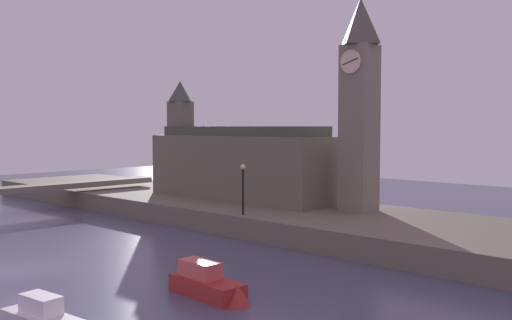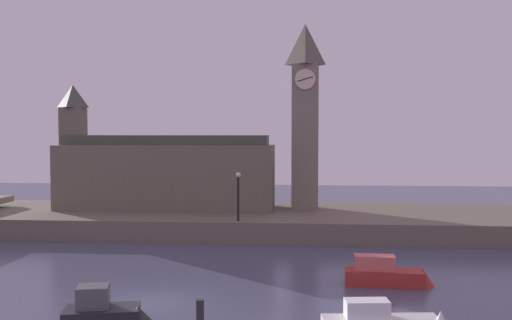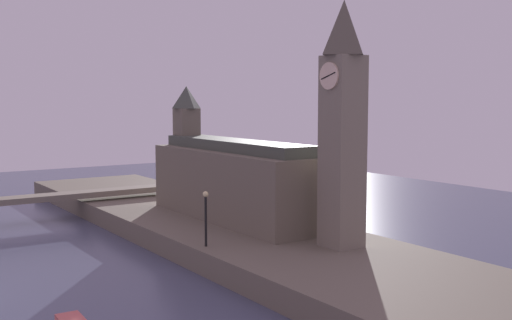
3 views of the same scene
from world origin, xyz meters
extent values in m
plane|color=#474C66|center=(0.00, 0.00, 0.00)|extent=(120.00, 120.00, 0.00)
cube|color=#6B6051|center=(0.00, 20.00, 0.75)|extent=(70.00, 12.00, 1.50)
cube|color=slate|center=(6.92, 21.84, 7.36)|extent=(2.14, 2.14, 11.72)
cylinder|color=beige|center=(6.92, 20.71, 11.98)|extent=(1.63, 0.12, 1.63)
cube|color=black|center=(6.92, 20.64, 11.98)|extent=(1.26, 0.04, 0.42)
pyramid|color=#554E43|center=(6.92, 21.84, 14.87)|extent=(2.35, 2.35, 3.30)
cube|color=#6B6051|center=(-4.39, 21.20, 4.11)|extent=(17.54, 5.09, 5.22)
cube|color=#6B6051|center=(-12.28, 21.20, 5.66)|extent=(1.78, 1.78, 8.31)
pyramid|color=#474C42|center=(-12.28, 21.20, 10.76)|extent=(1.95, 1.95, 1.89)
cube|color=#42473D|center=(-4.39, 21.20, 7.12)|extent=(16.67, 3.06, 0.80)
cylinder|color=black|center=(2.24, 14.89, 3.05)|extent=(0.16, 0.16, 3.09)
sphere|color=#F2E099|center=(2.24, 14.89, 4.77)|extent=(0.36, 0.36, 0.36)
cube|color=maroon|center=(10.92, 3.95, 0.39)|extent=(3.92, 1.57, 0.78)
cube|color=#CC5651|center=(10.46, 3.95, 1.15)|extent=(2.06, 1.07, 0.74)
cone|color=maroon|center=(12.85, 3.95, 0.43)|extent=(1.32, 1.32, 0.97)
cube|color=#232328|center=(-1.29, -2.95, 0.32)|extent=(3.27, 2.14, 0.64)
cube|color=#515156|center=(-1.65, -2.95, 1.08)|extent=(1.45, 1.30, 0.89)
cone|color=#232328|center=(0.22, -2.95, 0.35)|extent=(1.62, 1.62, 0.75)
cube|color=white|center=(9.34, -2.94, 0.86)|extent=(1.78, 1.05, 0.69)
camera|label=1|loc=(29.93, -12.76, 7.54)|focal=40.57mm
camera|label=2|loc=(6.88, -25.50, 7.73)|focal=40.63mm
camera|label=3|loc=(35.47, -3.68, 10.60)|focal=43.74mm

